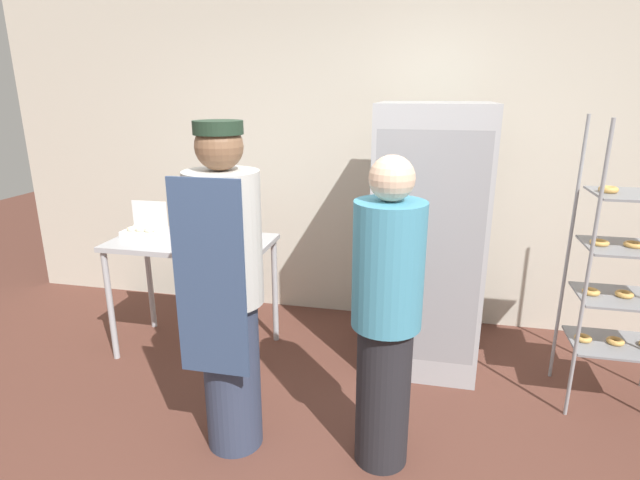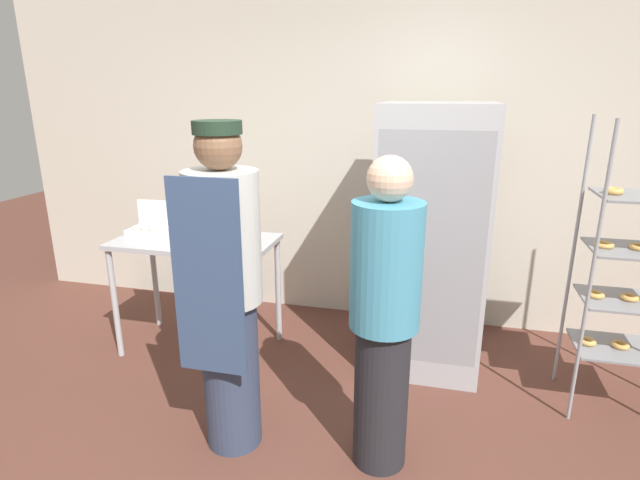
{
  "view_description": "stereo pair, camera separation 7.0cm",
  "coord_description": "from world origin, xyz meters",
  "px_view_note": "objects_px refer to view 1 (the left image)",
  "views": [
    {
      "loc": [
        0.58,
        -1.81,
        1.92
      ],
      "look_at": [
        0.0,
        0.79,
        1.11
      ],
      "focal_mm": 28.0,
      "sensor_mm": 36.0,
      "label": 1
    },
    {
      "loc": [
        0.65,
        -1.8,
        1.92
      ],
      "look_at": [
        0.0,
        0.79,
        1.11
      ],
      "focal_mm": 28.0,
      "sensor_mm": 36.0,
      "label": 2
    }
  ],
  "objects_px": {
    "refrigerator": "(427,240)",
    "person_customer": "(386,317)",
    "blender_pitcher": "(208,217)",
    "binder_stack": "(220,238)",
    "donut_box": "(144,230)",
    "baking_rack": "(628,273)",
    "person_baker": "(227,290)"
  },
  "relations": [
    {
      "from": "refrigerator",
      "to": "donut_box",
      "type": "xyz_separation_m",
      "value": [
        -2.06,
        -0.2,
        -0.0
      ]
    },
    {
      "from": "baking_rack",
      "to": "blender_pitcher",
      "type": "relative_size",
      "value": 5.74
    },
    {
      "from": "donut_box",
      "to": "blender_pitcher",
      "type": "distance_m",
      "value": 0.49
    },
    {
      "from": "person_baker",
      "to": "blender_pitcher",
      "type": "bearing_deg",
      "value": 118.58
    },
    {
      "from": "refrigerator",
      "to": "blender_pitcher",
      "type": "relative_size",
      "value": 5.94
    },
    {
      "from": "person_customer",
      "to": "blender_pitcher",
      "type": "bearing_deg",
      "value": 143.28
    },
    {
      "from": "refrigerator",
      "to": "baking_rack",
      "type": "distance_m",
      "value": 1.21
    },
    {
      "from": "person_customer",
      "to": "person_baker",
      "type": "bearing_deg",
      "value": -176.64
    },
    {
      "from": "donut_box",
      "to": "person_baker",
      "type": "relative_size",
      "value": 0.16
    },
    {
      "from": "refrigerator",
      "to": "person_customer",
      "type": "distance_m",
      "value": 1.14
    },
    {
      "from": "refrigerator",
      "to": "baking_rack",
      "type": "xyz_separation_m",
      "value": [
        1.18,
        -0.28,
        -0.05
      ]
    },
    {
      "from": "blender_pitcher",
      "to": "binder_stack",
      "type": "bearing_deg",
      "value": -51.47
    },
    {
      "from": "donut_box",
      "to": "blender_pitcher",
      "type": "relative_size",
      "value": 0.93
    },
    {
      "from": "baking_rack",
      "to": "person_baker",
      "type": "bearing_deg",
      "value": -157.73
    },
    {
      "from": "refrigerator",
      "to": "blender_pitcher",
      "type": "distance_m",
      "value": 1.61
    },
    {
      "from": "refrigerator",
      "to": "donut_box",
      "type": "bearing_deg",
      "value": -174.59
    },
    {
      "from": "donut_box",
      "to": "blender_pitcher",
      "type": "xyz_separation_m",
      "value": [
        0.46,
        0.13,
        0.09
      ]
    },
    {
      "from": "donut_box",
      "to": "person_customer",
      "type": "bearing_deg",
      "value": -26.22
    },
    {
      "from": "blender_pitcher",
      "to": "person_customer",
      "type": "height_order",
      "value": "person_customer"
    },
    {
      "from": "blender_pitcher",
      "to": "binder_stack",
      "type": "xyz_separation_m",
      "value": [
        0.19,
        -0.24,
        -0.08
      ]
    },
    {
      "from": "refrigerator",
      "to": "person_customer",
      "type": "relative_size",
      "value": 1.12
    },
    {
      "from": "person_baker",
      "to": "binder_stack",
      "type": "bearing_deg",
      "value": 115.38
    },
    {
      "from": "refrigerator",
      "to": "binder_stack",
      "type": "relative_size",
      "value": 5.98
    },
    {
      "from": "blender_pitcher",
      "to": "binder_stack",
      "type": "relative_size",
      "value": 1.01
    },
    {
      "from": "person_baker",
      "to": "person_customer",
      "type": "bearing_deg",
      "value": 3.36
    },
    {
      "from": "binder_stack",
      "to": "donut_box",
      "type": "bearing_deg",
      "value": 170.63
    },
    {
      "from": "binder_stack",
      "to": "person_customer",
      "type": "bearing_deg",
      "value": -33.67
    },
    {
      "from": "donut_box",
      "to": "binder_stack",
      "type": "xyz_separation_m",
      "value": [
        0.65,
        -0.11,
        0.01
      ]
    },
    {
      "from": "person_customer",
      "to": "baking_rack",
      "type": "bearing_deg",
      "value": 31.82
    },
    {
      "from": "blender_pitcher",
      "to": "refrigerator",
      "type": "bearing_deg",
      "value": 2.18
    },
    {
      "from": "person_baker",
      "to": "person_customer",
      "type": "height_order",
      "value": "person_baker"
    },
    {
      "from": "refrigerator",
      "to": "person_baker",
      "type": "height_order",
      "value": "refrigerator"
    }
  ]
}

